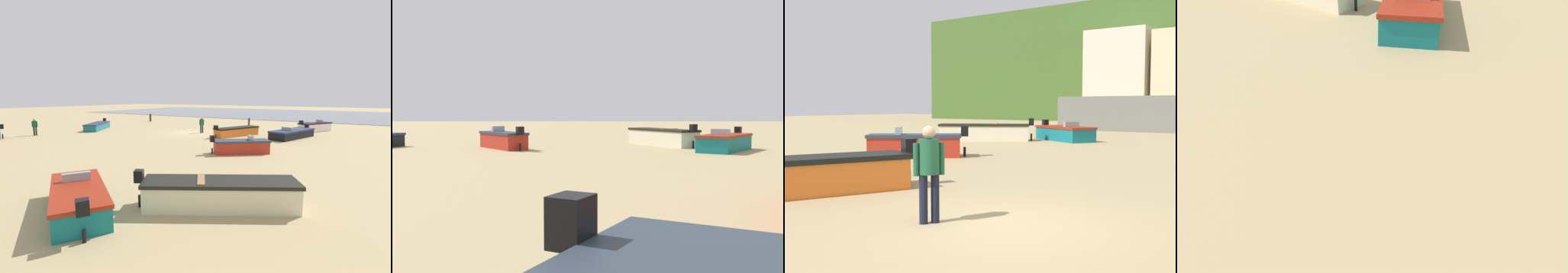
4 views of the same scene
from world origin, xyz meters
TOP-DOWN VIEW (x-y plane):
  - boat_teal_5 at (-7.13, 17.85)m, footprint 4.20×3.46m

SIDE VIEW (x-z plane):
  - boat_teal_5 at x=-7.13m, z-range -0.15..0.99m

